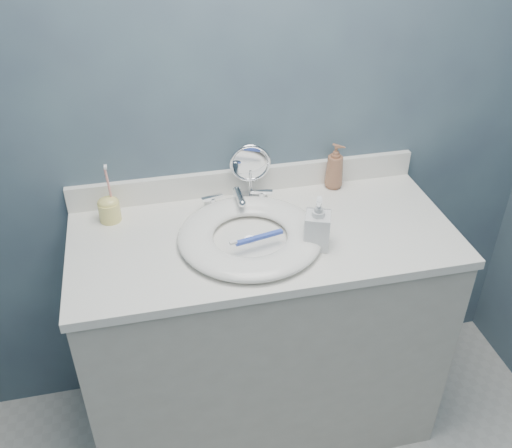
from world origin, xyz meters
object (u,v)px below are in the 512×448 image
object	(u,v)px
makeup_mirror	(250,169)
soap_bottle_amber	(335,166)
soap_bottle_clear	(318,223)
toothbrush_holder	(109,208)

from	to	relation	value
makeup_mirror	soap_bottle_amber	world-z (taller)	makeup_mirror
makeup_mirror	soap_bottle_amber	xyz separation A→B (m)	(0.31, 0.01, -0.03)
makeup_mirror	soap_bottle_clear	bearing A→B (deg)	-60.38
makeup_mirror	soap_bottle_clear	distance (m)	0.35
makeup_mirror	toothbrush_holder	size ratio (longest dim) A/B	1.01
makeup_mirror	soap_bottle_amber	size ratio (longest dim) A/B	1.23
soap_bottle_amber	toothbrush_holder	world-z (taller)	toothbrush_holder
soap_bottle_amber	makeup_mirror	bearing A→B (deg)	137.98
toothbrush_holder	soap_bottle_clear	bearing A→B (deg)	-24.68
soap_bottle_amber	soap_bottle_clear	size ratio (longest dim) A/B	0.99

